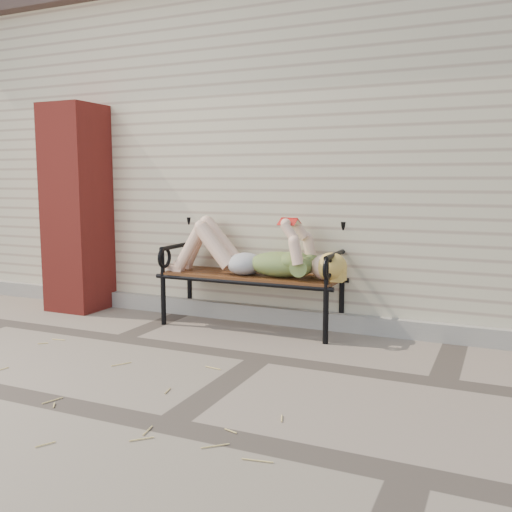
% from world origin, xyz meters
% --- Properties ---
extents(ground, '(80.00, 80.00, 0.00)m').
position_xyz_m(ground, '(0.00, 0.00, 0.00)').
color(ground, '#75665A').
rests_on(ground, ground).
extents(house_wall, '(8.00, 4.00, 3.00)m').
position_xyz_m(house_wall, '(0.00, 3.00, 1.50)').
color(house_wall, beige).
rests_on(house_wall, ground).
extents(house_roof, '(8.30, 4.30, 0.30)m').
position_xyz_m(house_roof, '(0.00, 3.00, 3.15)').
color(house_roof, '#42352F').
rests_on(house_roof, house_wall).
extents(foundation_strip, '(8.00, 0.10, 0.15)m').
position_xyz_m(foundation_strip, '(0.00, 0.97, 0.07)').
color(foundation_strip, '#9D998E').
rests_on(foundation_strip, ground).
extents(brick_pillar, '(0.50, 0.50, 2.00)m').
position_xyz_m(brick_pillar, '(-2.30, 0.75, 1.00)').
color(brick_pillar, maroon).
rests_on(brick_pillar, ground).
extents(garden_bench, '(1.70, 0.68, 1.10)m').
position_xyz_m(garden_bench, '(-0.44, 0.88, 0.62)').
color(garden_bench, black).
rests_on(garden_bench, ground).
extents(reading_woman, '(1.60, 0.36, 0.50)m').
position_xyz_m(reading_woman, '(-0.42, 0.74, 0.65)').
color(reading_woman, '#093B42').
rests_on(reading_woman, ground).
extents(straw_scatter, '(2.86, 1.56, 0.01)m').
position_xyz_m(straw_scatter, '(-0.67, -0.89, 0.01)').
color(straw_scatter, '#D9BD6A').
rests_on(straw_scatter, ground).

